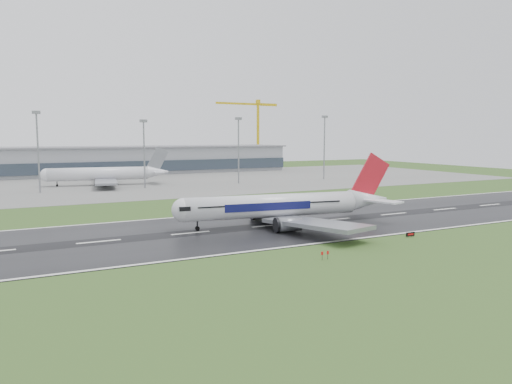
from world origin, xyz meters
TOP-DOWN VIEW (x-y plane):
  - ground at (0.00, 0.00)m, footprint 520.00×520.00m
  - runway at (0.00, 0.00)m, footprint 400.00×45.00m
  - apron at (0.00, 125.00)m, footprint 400.00×130.00m
  - terminal at (0.00, 185.00)m, footprint 240.00×36.00m
  - main_airliner at (24.66, -0.98)m, footprint 63.40×61.09m
  - parked_airliner at (1.46, 119.61)m, footprint 63.00×59.81m
  - tower_crane at (119.10, 200.00)m, footprint 47.17×5.40m
  - runway_sign at (41.54, -25.29)m, footprint 2.31×0.71m
  - floodmast_2 at (-25.89, 100.00)m, footprint 0.64×0.64m
  - floodmast_3 at (14.68, 100.00)m, footprint 0.64×0.64m
  - floodmast_4 at (58.11, 100.00)m, footprint 0.64×0.64m
  - floodmast_5 at (105.43, 100.00)m, footprint 0.64×0.64m

SIDE VIEW (x-z plane):
  - ground at x=0.00m, z-range 0.00..0.00m
  - apron at x=0.00m, z-range 0.00..0.08m
  - runway at x=0.00m, z-range 0.00..0.10m
  - runway_sign at x=41.54m, z-range 0.00..1.04m
  - terminal at x=0.00m, z-range 0.00..15.00m
  - parked_airliner at x=1.46m, z-range 0.08..16.38m
  - main_airliner at x=24.66m, z-range 0.10..16.82m
  - floodmast_3 at x=14.68m, z-range 0.00..27.41m
  - floodmast_4 at x=58.11m, z-range 0.00..29.05m
  - floodmast_2 at x=-25.89m, z-range 0.00..30.10m
  - floodmast_5 at x=105.43m, z-range 0.00..30.69m
  - tower_crane at x=119.10m, z-range 0.00..46.32m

